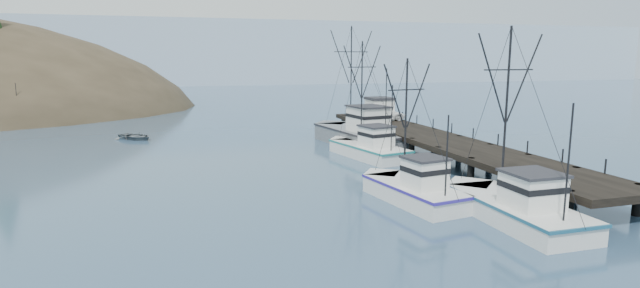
# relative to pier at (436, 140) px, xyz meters

# --- Properties ---
(ground) EXTENTS (400.00, 400.00, 0.00)m
(ground) POSITION_rel_pier_xyz_m (-14.00, -16.00, -1.69)
(ground) COLOR #2D4865
(ground) RESTS_ON ground
(pier) EXTENTS (6.00, 44.00, 2.00)m
(pier) POSITION_rel_pier_xyz_m (0.00, 0.00, 0.00)
(pier) COLOR black
(pier) RESTS_ON ground
(distant_ridge) EXTENTS (360.00, 40.00, 26.00)m
(distant_ridge) POSITION_rel_pier_xyz_m (-4.00, 154.00, -1.69)
(distant_ridge) COLOR #9EB2C6
(distant_ridge) RESTS_ON ground
(distant_ridge_far) EXTENTS (180.00, 25.00, 18.00)m
(distant_ridge_far) POSITION_rel_pier_xyz_m (-54.00, 169.00, -1.69)
(distant_ridge_far) COLOR silver
(distant_ridge_far) RESTS_ON ground
(moored_sailboats) EXTENTS (25.07, 20.16, 6.35)m
(moored_sailboats) POSITION_rel_pier_xyz_m (-45.81, 43.36, -1.36)
(moored_sailboats) COLOR silver
(moored_sailboats) RESTS_ON ground
(trawler_near) EXTENTS (3.84, 11.65, 11.81)m
(trawler_near) POSITION_rel_pier_xyz_m (-5.30, -18.44, -0.87)
(trawler_near) COLOR silver
(trawler_near) RESTS_ON ground
(trawler_mid) EXTENTS (4.58, 9.88, 9.93)m
(trawler_mid) POSITION_rel_pier_xyz_m (-9.28, -13.19, -0.87)
(trawler_mid) COLOR silver
(trawler_mid) RESTS_ON ground
(trawler_far) EXTENTS (5.53, 11.37, 11.56)m
(trawler_far) POSITION_rel_pier_xyz_m (-6.39, 2.11, -0.87)
(trawler_far) COLOR silver
(trawler_far) RESTS_ON ground
(work_vessel) EXTENTS (6.81, 16.23, 13.42)m
(work_vessel) POSITION_rel_pier_xyz_m (-4.98, 8.46, -0.46)
(work_vessel) COLOR slate
(work_vessel) RESTS_ON ground
(pier_shed) EXTENTS (3.00, 3.20, 2.80)m
(pier_shed) POSITION_rel_pier_xyz_m (0.14, 14.32, 1.73)
(pier_shed) COLOR silver
(pier_shed) RESTS_ON pier
(pickup_truck) EXTENTS (5.56, 2.73, 1.52)m
(pickup_truck) POSITION_rel_pier_xyz_m (0.41, 13.61, 1.07)
(pickup_truck) COLOR white
(pickup_truck) RESTS_ON pier
(motorboat) EXTENTS (5.82, 5.93, 1.01)m
(motorboat) POSITION_rel_pier_xyz_m (-28.96, 19.94, -1.69)
(motorboat) COLOR #585E61
(motorboat) RESTS_ON ground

